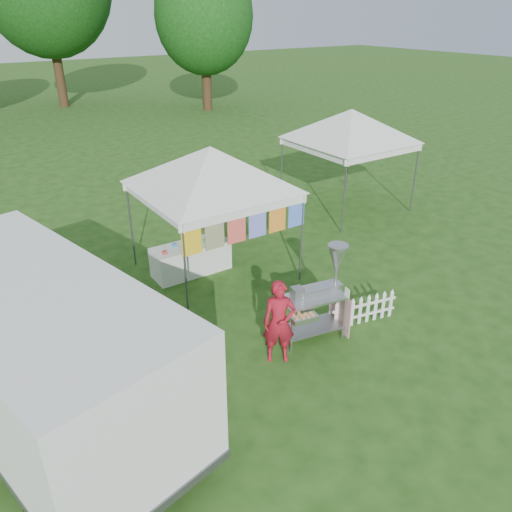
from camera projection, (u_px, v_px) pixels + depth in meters
ground at (309, 346)px, 9.22m from camera, size 120.00×120.00×0.00m
canopy_main at (210, 147)px, 10.48m from camera, size 4.24×4.24×3.45m
canopy_right at (352, 109)px, 14.33m from camera, size 4.24×4.24×3.45m
tree_right at (204, 16)px, 28.23m from camera, size 5.60×5.60×8.42m
donut_cart at (323, 286)px, 9.05m from camera, size 1.43×0.89×1.83m
vendor at (279, 322)px, 8.56m from camera, size 0.67×0.61×1.54m
cargo_van at (34, 344)px, 7.22m from camera, size 3.39×5.91×2.31m
picket_fence at (364, 310)px, 9.78m from camera, size 1.42×0.31×0.56m
display_table at (191, 258)px, 11.64m from camera, size 1.80×0.70×0.72m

